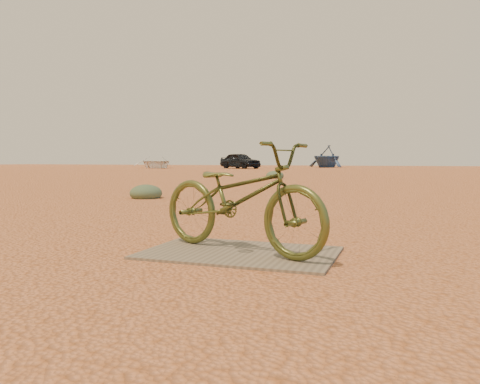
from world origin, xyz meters
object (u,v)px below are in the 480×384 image
(bicycle, at_px, (239,197))
(boat_far_left, at_px, (327,156))
(car, at_px, (240,161))
(boat_near_left, at_px, (156,162))
(plywood_board, at_px, (240,253))

(bicycle, distance_m, boat_far_left, 44.68)
(car, relative_size, boat_near_left, 0.80)
(car, bearing_deg, boat_near_left, 123.11)
(plywood_board, relative_size, bicycle, 0.92)
(bicycle, bearing_deg, boat_far_left, 28.86)
(car, bearing_deg, bicycle, -131.75)
(plywood_board, distance_m, boat_far_left, 44.71)
(bicycle, distance_m, boat_near_left, 41.23)
(boat_near_left, relative_size, boat_far_left, 1.20)
(plywood_board, relative_size, boat_near_left, 0.32)
(plywood_board, xyz_separation_m, bicycle, (-0.01, 0.02, 0.48))
(plywood_board, bearing_deg, car, 109.56)
(car, height_order, boat_near_left, car)
(car, xyz_separation_m, boat_near_left, (-8.28, -0.64, -0.17))
(car, xyz_separation_m, boat_far_left, (6.52, 8.17, 0.44))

